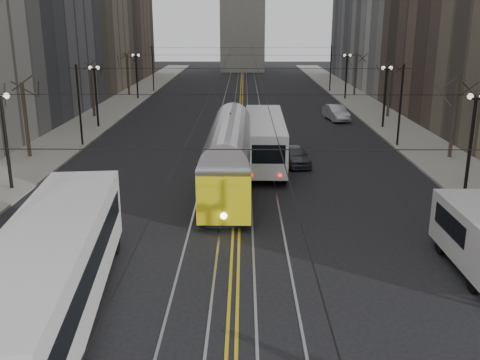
{
  "coord_description": "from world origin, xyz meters",
  "views": [
    {
      "loc": [
        0.38,
        -12.79,
        9.76
      ],
      "look_at": [
        0.2,
        10.11,
        3.0
      ],
      "focal_mm": 40.0,
      "sensor_mm": 36.0,
      "label": 1
    }
  ],
  "objects_px": {
    "rear_bus": "(264,141)",
    "sedan_silver": "(336,113)",
    "transit_bus": "(51,278)",
    "sedan_grey": "(295,155)",
    "streetcar": "(229,163)"
  },
  "relations": [
    {
      "from": "rear_bus",
      "to": "sedan_silver",
      "type": "bearing_deg",
      "value": 66.54
    },
    {
      "from": "transit_bus",
      "to": "sedan_silver",
      "type": "relative_size",
      "value": 2.9
    },
    {
      "from": "sedan_silver",
      "to": "transit_bus",
      "type": "bearing_deg",
      "value": -121.28
    },
    {
      "from": "rear_bus",
      "to": "sedan_grey",
      "type": "height_order",
      "value": "rear_bus"
    },
    {
      "from": "transit_bus",
      "to": "streetcar",
      "type": "xyz_separation_m",
      "value": [
        5.45,
        15.19,
        -0.06
      ]
    },
    {
      "from": "transit_bus",
      "to": "rear_bus",
      "type": "height_order",
      "value": "transit_bus"
    },
    {
      "from": "transit_bus",
      "to": "sedan_grey",
      "type": "height_order",
      "value": "transit_bus"
    },
    {
      "from": "transit_bus",
      "to": "streetcar",
      "type": "relative_size",
      "value": 0.98
    },
    {
      "from": "sedan_grey",
      "to": "sedan_silver",
      "type": "distance_m",
      "value": 19.18
    },
    {
      "from": "streetcar",
      "to": "sedan_grey",
      "type": "bearing_deg",
      "value": 53.38
    },
    {
      "from": "streetcar",
      "to": "sedan_grey",
      "type": "relative_size",
      "value": 3.46
    },
    {
      "from": "rear_bus",
      "to": "sedan_grey",
      "type": "relative_size",
      "value": 3.09
    },
    {
      "from": "transit_bus",
      "to": "rear_bus",
      "type": "xyz_separation_m",
      "value": [
        7.75,
        21.54,
        -0.08
      ]
    },
    {
      "from": "streetcar",
      "to": "rear_bus",
      "type": "height_order",
      "value": "streetcar"
    },
    {
      "from": "transit_bus",
      "to": "rear_bus",
      "type": "distance_m",
      "value": 22.89
    }
  ]
}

